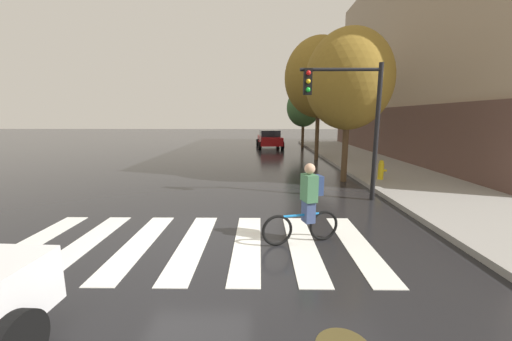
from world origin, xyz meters
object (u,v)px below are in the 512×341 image
at_px(cyclist, 307,204).
at_px(street_tree_mid, 319,78).
at_px(fire_hydrant, 381,170).
at_px(street_tree_near, 349,80).
at_px(sedan_mid, 269,139).
at_px(traffic_light_near, 351,109).
at_px(street_tree_far, 303,108).

bearing_deg(cyclist, street_tree_mid, 78.40).
relative_size(fire_hydrant, street_tree_near, 0.13).
bearing_deg(sedan_mid, traffic_light_near, -83.24).
xyz_separation_m(cyclist, street_tree_far, (2.73, 19.76, 2.56)).
height_order(cyclist, traffic_light_near, traffic_light_near).
xyz_separation_m(traffic_light_near, street_tree_mid, (0.76, 9.09, 2.05)).
bearing_deg(fire_hydrant, traffic_light_near, -129.94).
relative_size(street_tree_mid, street_tree_far, 1.44).
height_order(fire_hydrant, street_tree_mid, street_tree_mid).
bearing_deg(street_tree_far, sedan_mid, -173.74).
distance_m(sedan_mid, cyclist, 19.45).
bearing_deg(street_tree_mid, street_tree_near, -90.61).
distance_m(sedan_mid, fire_hydrant, 14.26).
xyz_separation_m(cyclist, traffic_light_near, (1.78, 3.27, 2.02)).
bearing_deg(street_tree_far, street_tree_near, -91.10).
relative_size(street_tree_near, street_tree_far, 1.18).
height_order(sedan_mid, fire_hydrant, sedan_mid).
relative_size(traffic_light_near, street_tree_mid, 0.58).
relative_size(sedan_mid, street_tree_mid, 0.62).
height_order(sedan_mid, cyclist, cyclist).
bearing_deg(street_tree_near, street_tree_mid, 89.39).
relative_size(cyclist, street_tree_far, 0.34).
height_order(cyclist, street_tree_near, street_tree_near).
height_order(fire_hydrant, street_tree_near, street_tree_near).
distance_m(traffic_light_near, street_tree_near, 3.10).
xyz_separation_m(street_tree_near, street_tree_far, (0.26, 13.71, -0.63)).
bearing_deg(sedan_mid, street_tree_mid, -69.31).
relative_size(cyclist, street_tree_near, 0.28).
distance_m(traffic_light_near, fire_hydrant, 4.00).
bearing_deg(street_tree_mid, cyclist, -101.60).
distance_m(cyclist, street_tree_mid, 13.25).
relative_size(sedan_mid, cyclist, 2.67).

